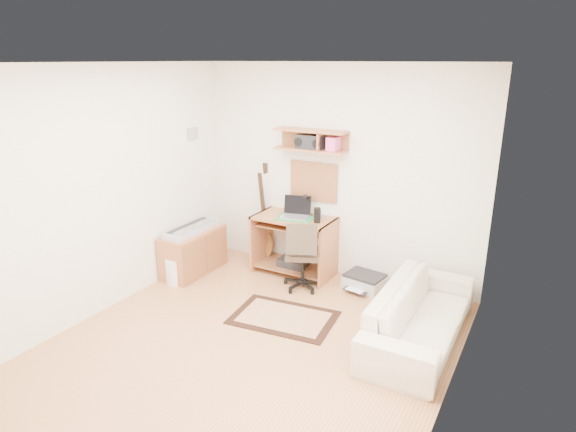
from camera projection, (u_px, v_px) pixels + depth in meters
The scene contains 22 objects.
floor at pixel (248, 347), 4.70m from camera, with size 3.60×4.00×0.01m, color tan.
ceiling at pixel (240, 62), 3.90m from camera, with size 3.60×4.00×0.01m, color white.
back_wall at pixel (337, 173), 5.97m from camera, with size 3.60×0.01×2.60m, color #EFE4D0.
left_wall at pixel (101, 192), 5.13m from camera, with size 0.01×4.00×2.60m, color #EFE4D0.
right_wall at pixel (458, 256), 3.46m from camera, with size 0.01×4.00×2.60m, color #EFE4D0.
wall_shelf at pixel (310, 140), 5.87m from camera, with size 0.90×0.25×0.26m, color #B56A3F.
cork_board at pixel (314, 181), 6.12m from camera, with size 0.64×0.03×0.49m, color #A77853.
wall_photo at pixel (193, 134), 6.24m from camera, with size 0.02×0.20×0.15m, color #4C8CBF.
desk at pixel (294, 245), 6.22m from camera, with size 1.00×0.55×0.75m, color #B56A3F, non-canonical shape.
laptop at pixel (295, 208), 6.04m from camera, with size 0.34×0.34×0.26m, color silver, non-canonical shape.
speaker at pixel (317, 215), 5.88m from camera, with size 0.08×0.08×0.18m, color black.
desk_lamp at pixel (310, 205), 6.11m from camera, with size 0.09×0.09×0.28m, color black, non-canonical shape.
pencil_cup at pixel (318, 214), 6.04m from camera, with size 0.07×0.07×0.10m, color #2E4A8C.
boombox at pixel (310, 142), 5.88m from camera, with size 0.33×0.15×0.17m, color black.
rug at pixel (284, 317), 5.22m from camera, with size 1.07×0.71×0.01m, color beige.
task_chair at pixel (303, 254), 5.79m from camera, with size 0.44×0.44×0.87m, color #3A2E22, non-canonical shape.
cabinet at pixel (193, 252), 6.28m from camera, with size 0.40×0.90×0.55m, color #B56A3F.
music_keyboard at pixel (192, 229), 6.18m from camera, with size 0.25×0.82×0.07m, color #B2B5BA.
guitar at pixel (261, 214), 6.51m from camera, with size 0.36×0.22×1.34m, color #975F2E, non-canonical shape.
waste_basket at pixel (177, 270), 6.01m from camera, with size 0.27×0.27×0.32m, color white.
printer at pixel (365, 282), 5.88m from camera, with size 0.45×0.35×0.17m, color #A5A8AA.
sofa at pixel (421, 306), 4.73m from camera, with size 1.83×0.53×0.71m, color beige.
Camera 1 is at (2.32, -3.39, 2.63)m, focal length 30.62 mm.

